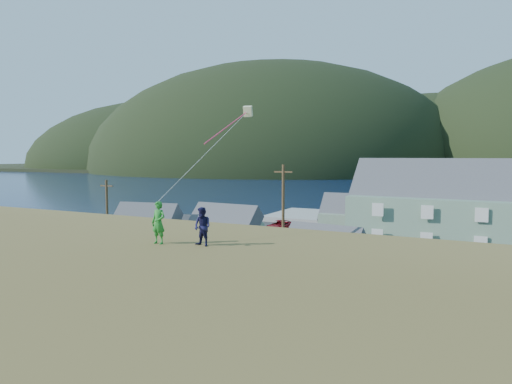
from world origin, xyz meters
TOP-DOWN VIEW (x-y plane):
  - ground at (0.00, 0.00)m, footprint 900.00×900.00m
  - hillside at (0.00, -23.75)m, footprint 110.00×47.50m
  - grass_strip at (0.00, -2.00)m, footprint 110.00×8.00m
  - waterfront_lot at (0.00, 17.00)m, footprint 72.00×36.00m
  - wharf at (-6.00, 40.00)m, footprint 26.00×14.00m
  - far_shore at (0.00, 330.00)m, footprint 900.00×320.00m
  - shed_teal at (-22.57, 9.32)m, footprint 8.53×6.54m
  - shed_palegreen_near at (-13.67, 12.43)m, footprint 8.83×5.92m
  - shed_white at (0.63, 5.22)m, footprint 7.59×5.61m
  - shed_palegreen_far at (-0.82, 25.64)m, footprint 10.52×6.21m
  - utility_poles at (-1.64, 1.50)m, footprint 37.15×0.24m
  - parked_cars at (-5.91, 21.83)m, footprint 24.27×13.37m
  - kite_flyer_green at (1.55, -18.48)m, footprint 0.62×0.42m
  - kite_flyer_navy at (3.35, -18.08)m, footprint 0.81×0.68m
  - kite_rig at (1.43, -11.04)m, footprint 0.89×4.13m

SIDE VIEW (x-z plane):
  - ground at x=0.00m, z-range 0.00..0.00m
  - grass_strip at x=0.00m, z-range 0.00..0.10m
  - waterfront_lot at x=0.00m, z-range 0.00..0.12m
  - wharf at x=-6.00m, z-range 0.00..0.90m
  - parked_cars at x=-5.91m, z-range 0.10..1.64m
  - far_shore at x=0.00m, z-range 0.00..2.00m
  - shed_white at x=0.63m, z-range -0.62..4.92m
  - shed_teal at x=-22.57m, z-range -0.77..5.37m
  - shed_palegreen_near at x=-13.67m, z-range -0.74..5.37m
  - shed_palegreen_far at x=-0.82m, z-range -0.82..6.15m
  - hillside at x=0.00m, z-range 0.00..7.20m
  - utility_poles at x=-1.64m, z-range -0.31..9.54m
  - kite_flyer_navy at x=3.35m, z-range 7.20..8.70m
  - kite_flyer_green at x=1.55m, z-range 7.20..8.89m
  - kite_rig at x=1.43m, z-range 8.47..17.27m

